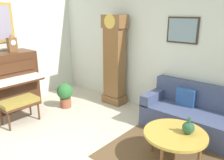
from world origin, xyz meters
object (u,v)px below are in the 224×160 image
(couch, at_px, (199,117))
(green_jug, at_px, (188,128))
(mantel_clock, at_px, (12,44))
(piano, at_px, (2,83))
(grandfather_clock, at_px, (114,63))
(piano_bench, at_px, (19,103))
(coffee_table, at_px, (175,135))
(potted_plant, at_px, (65,94))

(couch, distance_m, green_jug, 0.97)
(mantel_clock, relative_size, green_jug, 1.58)
(piano, xyz_separation_m, couch, (3.57, 1.79, -0.32))
(grandfather_clock, height_order, green_jug, grandfather_clock)
(piano_bench, height_order, green_jug, green_jug)
(couch, distance_m, coffee_table, 1.03)
(couch, distance_m, mantel_clock, 4.01)
(piano, distance_m, piano_bench, 0.85)
(grandfather_clock, bearing_deg, coffee_table, -28.51)
(coffee_table, xyz_separation_m, green_jug, (0.14, 0.10, 0.12))
(piano_bench, xyz_separation_m, mantel_clock, (-0.81, 0.40, 1.02))
(couch, relative_size, mantel_clock, 5.00)
(mantel_clock, xyz_separation_m, green_jug, (3.75, 0.54, -0.88))
(piano_bench, bearing_deg, mantel_clock, 153.96)
(coffee_table, xyz_separation_m, mantel_clock, (-3.61, -0.44, 1.00))
(grandfather_clock, height_order, couch, grandfather_clock)
(grandfather_clock, xyz_separation_m, green_jug, (2.21, -1.03, -0.42))
(coffee_table, relative_size, green_jug, 3.67)
(couch, bearing_deg, potted_plant, -162.94)
(piano, xyz_separation_m, mantel_clock, (0.00, 0.33, 0.79))
(grandfather_clock, distance_m, green_jug, 2.47)
(couch, bearing_deg, grandfather_clock, 177.10)
(mantel_clock, relative_size, potted_plant, 0.68)
(grandfather_clock, xyz_separation_m, mantel_clock, (-1.54, -1.57, 0.46))
(piano, distance_m, green_jug, 3.85)
(grandfather_clock, relative_size, mantel_clock, 5.34)
(grandfather_clock, relative_size, coffee_table, 2.31)
(piano_bench, xyz_separation_m, grandfather_clock, (0.72, 1.97, 0.56))
(couch, xyz_separation_m, coffee_table, (0.04, -1.02, 0.11))
(grandfather_clock, bearing_deg, green_jug, -24.97)
(piano, bearing_deg, couch, 26.62)
(piano, height_order, potted_plant, piano)
(mantel_clock, distance_m, green_jug, 3.89)
(piano_bench, xyz_separation_m, coffee_table, (2.79, 0.84, 0.02))
(coffee_table, xyz_separation_m, potted_plant, (-2.73, 0.20, -0.10))
(piano, relative_size, mantel_clock, 3.79)
(grandfather_clock, relative_size, couch, 1.07)
(grandfather_clock, height_order, coffee_table, grandfather_clock)
(piano, height_order, piano_bench, piano)
(coffee_table, distance_m, mantel_clock, 3.77)
(couch, xyz_separation_m, green_jug, (0.18, -0.93, 0.23))
(green_jug, relative_size, potted_plant, 0.43)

